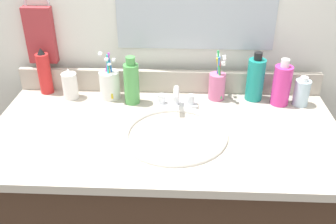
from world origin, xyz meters
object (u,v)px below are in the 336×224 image
Objects in this scene: bottle_mouthwash_teal at (255,79)px; bottle_lotion_white at (70,85)px; hand_towel at (40,35)px; bottle_soap_pink at (282,85)px; faucet at (176,100)px; bottle_gel_clear at (302,92)px; bottle_toner_green at (132,82)px; bottle_spray_red at (44,72)px; cup_white_ceramic at (110,84)px; cup_pink at (217,85)px.

bottle_lotion_white is at bearing -178.21° from bottle_mouthwash_teal.
bottle_soap_pink is (0.92, -0.11, -0.14)m from hand_towel.
faucet is at bearing -7.88° from bottle_lotion_white.
bottle_mouthwash_teal reaches higher than bottle_lotion_white.
bottle_lotion_white reaches higher than bottle_gel_clear.
faucet is 0.86× the size of bottle_toner_green.
bottle_gel_clear is 0.61× the size of bottle_spray_red.
hand_towel is 0.33m from cup_white_ceramic.
bottle_toner_green is (-0.17, 0.03, 0.06)m from faucet.
bottle_spray_red is (-0.11, 0.04, 0.03)m from bottle_lotion_white.
faucet is at bearing -175.09° from bottle_gel_clear.
bottle_soap_pink is (0.91, -0.06, -0.01)m from bottle_spray_red.
bottle_spray_red is at bearing 168.65° from bottle_toner_green.
bottle_lotion_white is 0.88m from bottle_gel_clear.
bottle_spray_red is (-0.82, 0.02, 0.00)m from bottle_mouthwash_teal.
cup_pink is 0.42m from cup_white_ceramic.
cup_white_ceramic is at bearing -178.49° from bottle_mouthwash_teal.
bottle_spray_red is (0.01, -0.05, -0.13)m from hand_towel.
bottle_spray_red is at bearing 158.77° from bottle_lotion_white.
bottle_toner_green is 0.10m from cup_white_ceramic.
bottle_lotion_white is 0.63× the size of cup_pink.
cup_pink is (-0.14, -0.00, -0.03)m from bottle_mouthwash_teal.
bottle_toner_green is 0.33m from cup_pink.
hand_towel is at bearing 173.82° from cup_pink.
hand_towel reaches higher than bottle_soap_pink.
hand_towel is at bearing 102.27° from bottle_spray_red.
bottle_gel_clear is 0.73m from cup_white_ceramic.
cup_pink is (0.68, -0.02, -0.03)m from bottle_spray_red.
bottle_lotion_white is 0.66× the size of cup_white_ceramic.
cup_white_ceramic is (-0.41, -0.01, -0.00)m from cup_pink.
bottle_lotion_white is (-0.41, 0.06, 0.03)m from faucet.
bottle_mouthwash_teal reaches higher than bottle_spray_red.
hand_towel is at bearing 175.10° from bottle_mouthwash_teal.
bottle_soap_pink is at bearing -6.59° from hand_towel.
bottle_mouthwash_teal is at bearing 167.02° from bottle_gel_clear.
cup_white_ceramic reaches higher than bottle_gel_clear.
cup_white_ceramic is (-0.65, 0.02, -0.02)m from bottle_soap_pink.
bottle_mouthwash_teal is at bearing -1.40° from bottle_spray_red.
bottle_mouthwash_teal is 0.82m from bottle_spray_red.
bottle_mouthwash_teal is 1.06× the size of bottle_soap_pink.
faucet is 0.86× the size of bottle_spray_red.
cup_white_ceramic is (-0.73, 0.02, 0.01)m from bottle_gel_clear.
cup_pink reaches higher than bottle_gel_clear.
bottle_mouthwash_teal is at bearing 6.21° from bottle_toner_green.
cup_pink reaches higher than faucet.
bottle_lotion_white reaches higher than faucet.
bottle_gel_clear is (0.88, -0.02, -0.00)m from bottle_lotion_white.
hand_towel reaches higher than bottle_gel_clear.
faucet is (0.53, -0.15, -0.19)m from hand_towel.
bottle_gel_clear reaches higher than faucet.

